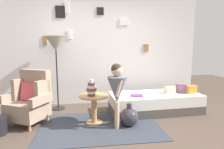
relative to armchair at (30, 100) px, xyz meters
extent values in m
plane|color=#4C3D33|center=(1.37, -0.82, -0.44)|extent=(12.00, 12.00, 0.00)
cube|color=silver|center=(1.37, 1.13, 0.86)|extent=(4.80, 0.10, 2.60)
cube|color=black|center=(0.45, 1.08, 1.74)|extent=(0.22, 0.02, 0.27)
cube|color=gray|center=(0.45, 1.08, 1.74)|extent=(0.17, 0.01, 0.21)
cube|color=white|center=(0.65, 1.08, 1.24)|extent=(0.10, 0.02, 0.20)
cube|color=#B9B9B3|center=(0.65, 1.08, 1.24)|extent=(0.08, 0.01, 0.16)
cube|color=olive|center=(2.51, 1.08, 0.93)|extent=(0.13, 0.02, 0.18)
cube|color=silver|center=(2.51, 1.08, 0.93)|extent=(0.10, 0.01, 0.14)
cube|color=white|center=(1.94, 1.08, 1.55)|extent=(0.21, 0.02, 0.15)
cube|color=#B7B7B4|center=(1.94, 1.08, 1.55)|extent=(0.17, 0.01, 0.12)
cube|color=olive|center=(0.09, 1.08, 1.10)|extent=(0.09, 0.02, 0.21)
cube|color=#5E5E59|center=(0.09, 1.08, 1.10)|extent=(0.07, 0.01, 0.17)
cube|color=white|center=(0.60, 1.08, 1.84)|extent=(0.11, 0.02, 0.26)
cube|color=#A2A29E|center=(0.60, 1.08, 1.84)|extent=(0.09, 0.01, 0.20)
cube|color=black|center=(1.37, 1.08, 1.78)|extent=(0.16, 0.02, 0.17)
cube|color=gray|center=(1.37, 1.08, 1.78)|extent=(0.13, 0.01, 0.13)
cube|color=#333842|center=(1.25, -0.33, -0.43)|extent=(2.07, 1.38, 0.01)
cylinder|color=tan|center=(-0.35, -0.15, -0.38)|extent=(0.04, 0.04, 0.12)
cylinder|color=tan|center=(0.08, -0.37, -0.38)|extent=(0.04, 0.04, 0.12)
cylinder|color=tan|center=(-0.14, 0.25, -0.38)|extent=(0.04, 0.04, 0.12)
cylinder|color=tan|center=(0.28, 0.03, -0.38)|extent=(0.04, 0.04, 0.12)
cube|color=gray|center=(-0.03, -0.06, -0.17)|extent=(0.79, 0.77, 0.30)
cube|color=gray|center=(0.07, 0.14, 0.26)|extent=(0.60, 0.40, 0.55)
cube|color=gray|center=(-0.22, 0.14, 0.17)|extent=(0.21, 0.31, 0.39)
cube|color=gray|center=(0.24, -0.09, 0.17)|extent=(0.21, 0.31, 0.39)
cube|color=gray|center=(-0.33, 0.07, 0.05)|extent=(0.31, 0.49, 0.14)
cube|color=gray|center=(0.25, -0.23, 0.05)|extent=(0.31, 0.49, 0.14)
cube|color=#D64C56|center=(0.01, 0.02, 0.14)|extent=(0.40, 0.31, 0.33)
cube|color=#4C4742|center=(2.47, 0.26, -0.35)|extent=(1.95, 0.92, 0.18)
cube|color=silver|center=(2.47, 0.26, -0.15)|extent=(1.95, 0.92, 0.22)
cube|color=orange|center=(3.25, 0.18, 0.05)|extent=(0.22, 0.15, 0.17)
cube|color=gray|center=(3.06, 0.26, 0.06)|extent=(0.19, 0.13, 0.20)
cube|color=beige|center=(2.80, 0.27, 0.03)|extent=(0.22, 0.14, 0.14)
cylinder|color=tan|center=(1.15, -0.18, -0.43)|extent=(0.30, 0.30, 0.02)
cylinder|color=tan|center=(1.15, -0.18, -0.18)|extent=(0.10, 0.10, 0.48)
cylinder|color=tan|center=(1.15, -0.18, 0.08)|extent=(0.54, 0.54, 0.03)
cylinder|color=brown|center=(1.11, -0.23, 0.11)|extent=(0.13, 0.13, 0.05)
cylinder|color=silver|center=(1.11, -0.23, 0.16)|extent=(0.16, 0.16, 0.05)
cylinder|color=brown|center=(1.11, -0.23, 0.21)|extent=(0.18, 0.18, 0.05)
cylinder|color=silver|center=(1.11, -0.23, 0.26)|extent=(0.16, 0.16, 0.05)
cylinder|color=brown|center=(1.11, -0.23, 0.30)|extent=(0.13, 0.13, 0.05)
cylinder|color=silver|center=(1.11, -0.23, 0.36)|extent=(0.06, 0.06, 0.06)
cylinder|color=black|center=(0.38, 0.74, -0.43)|extent=(0.28, 0.28, 0.02)
cylinder|color=black|center=(0.38, 0.74, 0.34)|extent=(0.03, 0.03, 1.52)
cone|color=#9E937F|center=(0.38, 0.74, 1.02)|extent=(0.43, 0.43, 0.32)
cylinder|color=#D8AD8E|center=(1.53, -0.48, -0.20)|extent=(0.07, 0.07, 0.47)
cylinder|color=#D8AD8E|center=(1.53, -0.38, -0.20)|extent=(0.07, 0.07, 0.47)
cone|color=slate|center=(1.53, -0.43, 0.23)|extent=(0.34, 0.34, 0.45)
cylinder|color=slate|center=(1.53, -0.43, 0.38)|extent=(0.17, 0.17, 0.17)
cylinder|color=#D8AD8E|center=(1.55, -0.55, 0.29)|extent=(0.13, 0.06, 0.30)
cylinder|color=#D8AD8E|center=(1.56, -0.31, 0.29)|extent=(0.13, 0.06, 0.30)
sphere|color=#D8AD8E|center=(1.53, -0.43, 0.56)|extent=(0.19, 0.19, 0.19)
sphere|color=#38281E|center=(1.52, -0.43, 0.59)|extent=(0.18, 0.18, 0.18)
cube|color=#7E3A96|center=(2.03, 0.11, -0.02)|extent=(0.23, 0.18, 0.03)
sphere|color=#332D38|center=(1.76, -0.39, -0.28)|extent=(0.33, 0.33, 0.33)
cylinder|color=#332D38|center=(1.76, -0.39, -0.07)|extent=(0.09, 0.09, 0.09)
camera|label=1|loc=(1.03, -3.44, 0.93)|focal=29.77mm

